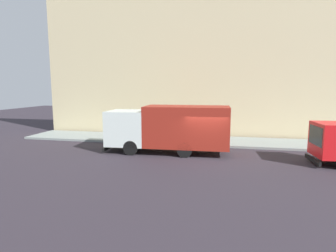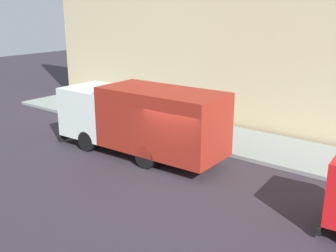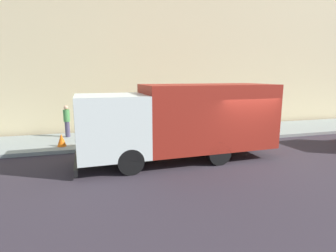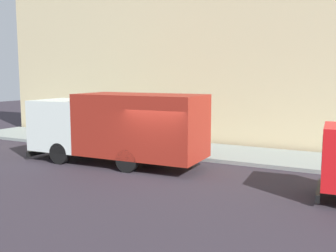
# 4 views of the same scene
# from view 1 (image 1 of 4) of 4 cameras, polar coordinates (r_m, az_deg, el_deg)

# --- Properties ---
(ground) EXTENTS (80.00, 80.00, 0.00)m
(ground) POSITION_cam_1_polar(r_m,az_deg,el_deg) (16.70, 7.95, -6.58)
(ground) COLOR #2F2831
(sidewalk) EXTENTS (3.73, 30.00, 0.17)m
(sidewalk) POSITION_cam_1_polar(r_m,az_deg,el_deg) (21.42, 8.85, -3.11)
(sidewalk) COLOR gray
(sidewalk) RESTS_ON ground
(building_facade) EXTENTS (0.50, 30.00, 12.69)m
(building_facade) POSITION_cam_1_polar(r_m,az_deg,el_deg) (23.48, 9.50, 13.21)
(building_facade) COLOR beige
(building_facade) RESTS_ON ground
(large_utility_truck) EXTENTS (2.70, 7.97, 3.02)m
(large_utility_truck) POSITION_cam_1_polar(r_m,az_deg,el_deg) (17.56, 0.18, -0.23)
(large_utility_truck) COLOR silver
(large_utility_truck) RESTS_ON ground
(pedestrian_walking) EXTENTS (0.53, 0.53, 1.63)m
(pedestrian_walking) POSITION_cam_1_polar(r_m,az_deg,el_deg) (20.80, -4.64, -0.76)
(pedestrian_walking) COLOR #505543
(pedestrian_walking) RESTS_ON sidewalk
(pedestrian_standing) EXTENTS (0.39, 0.39, 1.68)m
(pedestrian_standing) POSITION_cam_1_polar(r_m,az_deg,el_deg) (23.57, -8.66, 0.32)
(pedestrian_standing) COLOR #453E5A
(pedestrian_standing) RESTS_ON sidewalk
(traffic_cone_orange) EXTENTS (0.41, 0.41, 0.58)m
(traffic_cone_orange) POSITION_cam_1_polar(r_m,az_deg,el_deg) (21.87, -10.72, -1.93)
(traffic_cone_orange) COLOR orange
(traffic_cone_orange) RESTS_ON sidewalk
(street_sign_post) EXTENTS (0.44, 0.08, 2.33)m
(street_sign_post) POSITION_cam_1_polar(r_m,az_deg,el_deg) (19.76, 3.63, 0.35)
(street_sign_post) COLOR #4C5156
(street_sign_post) RESTS_ON sidewalk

